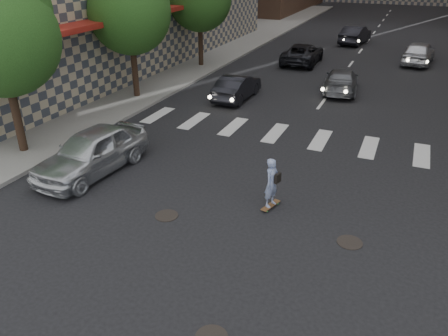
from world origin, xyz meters
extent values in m
plane|color=black|center=(0.00, 0.00, 0.00)|extent=(160.00, 160.00, 0.00)
cube|color=gray|center=(-14.50, 20.00, 0.07)|extent=(13.00, 80.00, 0.15)
cube|color=black|center=(-11.20, 10.00, 2.00)|extent=(0.30, 14.00, 4.00)
cube|color=maroon|center=(-10.40, 10.00, 4.10)|extent=(1.60, 14.00, 0.25)
cylinder|color=#382619|center=(-9.50, 3.00, 1.55)|extent=(0.32, 0.32, 2.80)
sphere|color=#1F4517|center=(-9.30, 3.60, 5.35)|extent=(2.80, 2.80, 2.80)
cylinder|color=#382619|center=(-9.50, 11.00, 1.55)|extent=(0.32, 0.32, 2.80)
sphere|color=#1F4517|center=(-9.50, 11.00, 4.45)|extent=(4.20, 4.20, 4.20)
cylinder|color=#382619|center=(-9.50, 19.00, 1.55)|extent=(0.32, 0.32, 2.80)
cylinder|color=black|center=(-2.00, 1.20, 0.01)|extent=(0.70, 0.70, 0.02)
cylinder|color=black|center=(3.30, 2.00, 0.01)|extent=(0.70, 0.70, 0.02)
cube|color=brown|center=(0.74, 2.91, 0.08)|extent=(0.42, 0.86, 0.02)
cylinder|color=green|center=(0.58, 2.65, 0.03)|extent=(0.04, 0.06, 0.06)
cylinder|color=green|center=(0.73, 2.61, 0.03)|extent=(0.04, 0.06, 0.06)
cylinder|color=green|center=(0.75, 3.22, 0.03)|extent=(0.04, 0.06, 0.06)
cylinder|color=green|center=(0.89, 3.18, 0.03)|extent=(0.04, 0.06, 0.06)
imported|color=#89A4C7|center=(0.74, 2.91, 0.87)|extent=(0.52, 0.65, 1.57)
cube|color=black|center=(0.91, 2.91, 1.07)|extent=(0.16, 0.28, 0.30)
imported|color=silver|center=(-5.90, 2.76, 0.80)|extent=(2.29, 4.83, 1.60)
imported|color=black|center=(-4.42, 13.00, 0.66)|extent=(1.40, 3.99, 1.31)
imported|color=slate|center=(0.50, 16.65, 0.64)|extent=(2.28, 4.61, 1.29)
imported|color=black|center=(-3.28, 22.78, 0.70)|extent=(2.44, 5.09, 1.40)
imported|color=silver|center=(4.32, 25.92, 0.80)|extent=(2.38, 4.87, 1.60)
imported|color=black|center=(-0.94, 32.00, 0.77)|extent=(2.23, 4.85, 1.54)
camera|label=1|loc=(4.01, -8.38, 7.12)|focal=35.00mm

